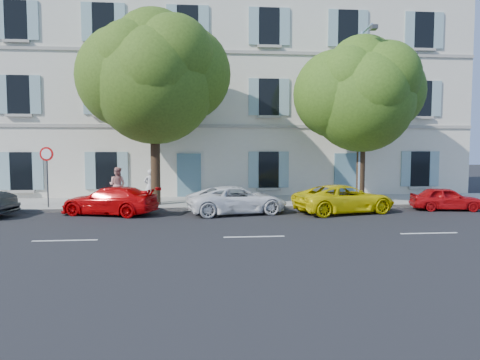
{
  "coord_description": "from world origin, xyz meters",
  "views": [
    {
      "loc": [
        -1.96,
        -18.97,
        3.04
      ],
      "look_at": [
        0.14,
        2.0,
        1.4
      ],
      "focal_mm": 35.0,
      "sensor_mm": 36.0,
      "label": 1
    }
  ],
  "objects": [
    {
      "name": "pedestrian_a",
      "position": [
        -4.06,
        3.94,
        0.98
      ],
      "size": [
        0.7,
        0.57,
        1.65
      ],
      "primitive_type": "imported",
      "rotation": [
        0.0,
        0.0,
        3.48
      ],
      "color": "silver",
      "rests_on": "sidewalk"
    },
    {
      "name": "tree_right",
      "position": [
        6.17,
        3.11,
        5.15
      ],
      "size": [
        5.06,
        5.06,
        7.79
      ],
      "color": "#3A2819",
      "rests_on": "sidewalk"
    },
    {
      "name": "pedestrian_b",
      "position": [
        -5.67,
        4.27,
        1.02
      ],
      "size": [
        1.02,
        0.9,
        1.75
      ],
      "primitive_type": "imported",
      "rotation": [
        0.0,
        0.0,
        2.82
      ],
      "color": "tan",
      "rests_on": "sidewalk"
    },
    {
      "name": "car_red_coupe",
      "position": [
        -5.54,
        1.36,
        0.61
      ],
      "size": [
        4.5,
        2.98,
        1.21
      ],
      "primitive_type": "imported",
      "rotation": [
        0.0,
        0.0,
        4.37
      ],
      "color": "#BF0507",
      "rests_on": "ground"
    },
    {
      "name": "building",
      "position": [
        0.0,
        10.2,
        6.0
      ],
      "size": [
        28.0,
        7.0,
        12.0
      ],
      "primitive_type": "cube",
      "color": "beige",
      "rests_on": "ground"
    },
    {
      "name": "car_red_hatchback",
      "position": [
        9.54,
        1.24,
        0.53
      ],
      "size": [
        3.26,
        1.74,
        1.06
      ],
      "primitive_type": "imported",
      "rotation": [
        0.0,
        0.0,
        1.41
      ],
      "color": "#B00A0D",
      "rests_on": "ground"
    },
    {
      "name": "car_white_coupe",
      "position": [
        -0.08,
        1.06,
        0.6
      ],
      "size": [
        4.66,
        2.83,
        1.21
      ],
      "primitive_type": "imported",
      "rotation": [
        0.0,
        0.0,
        1.77
      ],
      "color": "white",
      "rests_on": "ground"
    },
    {
      "name": "tree_left",
      "position": [
        -3.75,
        3.41,
        5.86
      ],
      "size": [
        5.72,
        5.72,
        8.86
      ],
      "color": "#3A2819",
      "rests_on": "sidewalk"
    },
    {
      "name": "street_lamp",
      "position": [
        6.09,
        2.84,
        4.83
      ],
      "size": [
        0.3,
        1.76,
        8.25
      ],
      "color": "#7293BF",
      "rests_on": "sidewalk"
    },
    {
      "name": "ground",
      "position": [
        0.0,
        0.0,
        0.0
      ],
      "size": [
        90.0,
        90.0,
        0.0
      ],
      "primitive_type": "plane",
      "color": "black"
    },
    {
      "name": "road_sign",
      "position": [
        -8.56,
        2.92,
        2.13
      ],
      "size": [
        0.63,
        0.14,
        2.75
      ],
      "color": "#383A3D",
      "rests_on": "sidewalk"
    },
    {
      "name": "car_yellow_supercar",
      "position": [
        4.63,
        0.85,
        0.62
      ],
      "size": [
        4.85,
        3.11,
        1.25
      ],
      "primitive_type": "imported",
      "rotation": [
        0.0,
        0.0,
        1.82
      ],
      "color": "yellow",
      "rests_on": "ground"
    },
    {
      "name": "sidewalk",
      "position": [
        0.0,
        4.45,
        0.07
      ],
      "size": [
        36.0,
        4.5,
        0.15
      ],
      "primitive_type": "cube",
      "color": "#A09E96",
      "rests_on": "ground"
    },
    {
      "name": "kerb",
      "position": [
        0.0,
        2.28,
        0.08
      ],
      "size": [
        36.0,
        0.16,
        0.16
      ],
      "primitive_type": "cube",
      "color": "#9E998E",
      "rests_on": "ground"
    }
  ]
}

